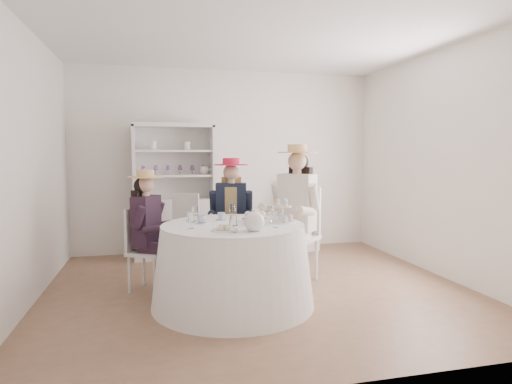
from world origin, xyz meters
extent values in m
plane|color=brown|center=(0.00, 0.00, 0.00)|extent=(4.50, 4.50, 0.00)
plane|color=white|center=(0.00, 0.00, 2.70)|extent=(4.50, 4.50, 0.00)
plane|color=white|center=(0.00, 2.00, 1.35)|extent=(4.50, 0.00, 4.50)
plane|color=white|center=(0.00, -2.00, 1.35)|extent=(4.50, 0.00, 4.50)
plane|color=white|center=(-2.25, 0.00, 1.35)|extent=(0.00, 4.50, 4.50)
plane|color=white|center=(2.25, 0.00, 1.35)|extent=(0.00, 4.50, 4.50)
cone|color=white|center=(-0.35, -0.39, 0.38)|extent=(1.57, 1.57, 0.77)
cylinder|color=white|center=(-0.35, -0.39, 0.78)|extent=(1.37, 1.37, 0.02)
cube|color=silver|center=(-0.80, 1.68, 0.42)|extent=(1.18, 0.68, 0.83)
cube|color=silver|center=(-0.80, 1.87, 1.34)|extent=(1.08, 0.32, 1.02)
cube|color=silver|center=(-0.80, 1.68, 1.85)|extent=(1.18, 0.68, 0.06)
cube|color=silver|center=(-1.34, 1.68, 1.34)|extent=(0.14, 0.41, 1.02)
cube|color=silver|center=(-0.26, 1.68, 1.34)|extent=(0.14, 0.41, 1.02)
cube|color=silver|center=(-0.80, 1.68, 1.16)|extent=(1.10, 0.62, 0.03)
cube|color=silver|center=(-0.80, 1.68, 1.50)|extent=(1.10, 0.62, 0.03)
sphere|color=white|center=(-0.38, 1.68, 1.23)|extent=(0.13, 0.13, 0.13)
cube|color=silver|center=(1.07, 1.75, 0.37)|extent=(0.56, 0.56, 0.74)
cylinder|color=black|center=(1.07, 1.75, 0.90)|extent=(0.41, 0.41, 0.32)
cube|color=silver|center=(-1.15, 0.24, 0.41)|extent=(0.50, 0.50, 0.04)
cylinder|color=silver|center=(-1.09, 0.04, 0.20)|extent=(0.03, 0.03, 0.40)
cylinder|color=silver|center=(-0.95, 0.29, 0.20)|extent=(0.03, 0.03, 0.40)
cylinder|color=silver|center=(-1.35, 0.18, 0.20)|extent=(0.03, 0.03, 0.40)
cylinder|color=silver|center=(-1.21, 0.44, 0.20)|extent=(0.03, 0.03, 0.40)
cube|color=silver|center=(-1.29, 0.32, 0.66)|extent=(0.19, 0.32, 0.46)
cube|color=black|center=(-1.16, 0.25, 0.75)|extent=(0.32, 0.38, 0.53)
cube|color=black|center=(-1.09, 0.11, 0.49)|extent=(0.33, 0.26, 0.11)
cylinder|color=black|center=(-0.98, 0.05, 0.21)|extent=(0.09, 0.09, 0.42)
cylinder|color=black|center=(-1.23, 0.06, 0.82)|extent=(0.18, 0.15, 0.25)
cube|color=black|center=(-1.01, 0.26, 0.49)|extent=(0.33, 0.26, 0.11)
cylinder|color=black|center=(-0.90, 0.19, 0.21)|extent=(0.09, 0.09, 0.42)
cylinder|color=black|center=(-1.04, 0.39, 0.82)|extent=(0.18, 0.15, 0.25)
cylinder|color=#D8A889|center=(-1.16, 0.25, 1.04)|extent=(0.08, 0.08, 0.07)
sphere|color=#D8A889|center=(-1.16, 0.25, 1.14)|extent=(0.17, 0.17, 0.17)
sphere|color=black|center=(-1.20, 0.27, 1.13)|extent=(0.17, 0.17, 0.17)
cube|color=black|center=(-1.23, 0.28, 0.91)|extent=(0.17, 0.23, 0.35)
cylinder|color=tan|center=(-1.16, 0.25, 1.22)|extent=(0.37, 0.37, 0.01)
cylinder|color=tan|center=(-1.16, 0.25, 1.26)|extent=(0.18, 0.18, 0.07)
cube|color=silver|center=(-0.18, 0.62, 0.45)|extent=(0.48, 0.48, 0.04)
cylinder|color=silver|center=(-0.37, 0.50, 0.22)|extent=(0.04, 0.04, 0.44)
cylinder|color=silver|center=(-0.06, 0.43, 0.22)|extent=(0.04, 0.04, 0.44)
cylinder|color=silver|center=(-0.30, 0.81, 0.22)|extent=(0.04, 0.04, 0.44)
cylinder|color=silver|center=(0.01, 0.74, 0.22)|extent=(0.04, 0.04, 0.44)
cube|color=silver|center=(-0.14, 0.79, 0.72)|extent=(0.38, 0.11, 0.50)
cube|color=black|center=(-0.18, 0.64, 0.82)|extent=(0.40, 0.27, 0.58)
cube|color=tan|center=(-0.18, 0.64, 0.82)|extent=(0.18, 0.25, 0.50)
cube|color=black|center=(-0.30, 0.52, 0.53)|extent=(0.20, 0.36, 0.12)
cylinder|color=black|center=(-0.33, 0.38, 0.23)|extent=(0.10, 0.10, 0.46)
cylinder|color=black|center=(-0.39, 0.64, 0.89)|extent=(0.13, 0.19, 0.28)
cube|color=black|center=(-0.12, 0.48, 0.53)|extent=(0.20, 0.36, 0.12)
cylinder|color=black|center=(-0.15, 0.34, 0.23)|extent=(0.10, 0.10, 0.46)
cylinder|color=black|center=(0.02, 0.55, 0.89)|extent=(0.13, 0.19, 0.28)
cylinder|color=#D8A889|center=(-0.18, 0.64, 1.13)|extent=(0.09, 0.09, 0.08)
sphere|color=#D8A889|center=(-0.18, 0.64, 1.24)|extent=(0.19, 0.19, 0.19)
sphere|color=tan|center=(-0.17, 0.68, 1.23)|extent=(0.19, 0.19, 0.19)
cube|color=tan|center=(-0.16, 0.72, 0.99)|extent=(0.25, 0.13, 0.38)
cylinder|color=red|center=(-0.18, 0.64, 1.33)|extent=(0.40, 0.40, 0.01)
cylinder|color=red|center=(-0.18, 0.64, 1.37)|extent=(0.20, 0.20, 0.08)
cube|color=silver|center=(0.49, 0.19, 0.50)|extent=(0.63, 0.63, 0.04)
cylinder|color=silver|center=(0.24, 0.20, 0.24)|extent=(0.04, 0.04, 0.49)
cylinder|color=silver|center=(0.48, -0.06, 0.24)|extent=(0.04, 0.04, 0.49)
cylinder|color=silver|center=(0.50, 0.44, 0.24)|extent=(0.04, 0.04, 0.49)
cylinder|color=silver|center=(0.74, 0.18, 0.24)|extent=(0.04, 0.04, 0.49)
cube|color=silver|center=(0.64, 0.33, 0.80)|extent=(0.31, 0.33, 0.56)
cube|color=silver|center=(0.51, 0.21, 0.91)|extent=(0.44, 0.44, 0.65)
cube|color=silver|center=(0.32, 0.17, 0.59)|extent=(0.38, 0.36, 0.13)
cylinder|color=silver|center=(0.21, 0.07, 0.26)|extent=(0.11, 0.11, 0.51)
cylinder|color=silver|center=(0.32, 0.35, 0.99)|extent=(0.21, 0.21, 0.31)
cube|color=silver|center=(0.46, 0.03, 0.59)|extent=(0.38, 0.36, 0.13)
cylinder|color=silver|center=(0.35, -0.08, 0.26)|extent=(0.11, 0.11, 0.51)
cylinder|color=silver|center=(0.63, 0.01, 0.99)|extent=(0.21, 0.21, 0.31)
cylinder|color=#D8A889|center=(0.51, 0.21, 1.26)|extent=(0.10, 0.10, 0.09)
sphere|color=#D8A889|center=(0.51, 0.21, 1.38)|extent=(0.21, 0.21, 0.21)
sphere|color=black|center=(0.54, 0.24, 1.36)|extent=(0.21, 0.21, 0.21)
cube|color=black|center=(0.57, 0.27, 1.10)|extent=(0.25, 0.26, 0.42)
cylinder|color=tan|center=(0.51, 0.21, 1.48)|extent=(0.45, 0.45, 0.01)
cylinder|color=tan|center=(0.51, 0.21, 1.52)|extent=(0.22, 0.22, 0.09)
cube|color=silver|center=(-0.60, 1.45, 0.44)|extent=(0.52, 0.52, 0.04)
cylinder|color=silver|center=(-0.40, 1.53, 0.21)|extent=(0.03, 0.03, 0.43)
cylinder|color=silver|center=(-0.68, 1.66, 0.21)|extent=(0.03, 0.03, 0.43)
cylinder|color=silver|center=(-0.53, 1.25, 0.21)|extent=(0.03, 0.03, 0.43)
cylinder|color=silver|center=(-0.81, 1.38, 0.21)|extent=(0.03, 0.03, 0.43)
cube|color=silver|center=(-0.68, 1.29, 0.70)|extent=(0.35, 0.18, 0.49)
imported|color=white|center=(-0.64, -0.29, 0.82)|extent=(0.09, 0.09, 0.07)
imported|color=white|center=(-0.42, -0.13, 0.83)|extent=(0.09, 0.09, 0.07)
imported|color=white|center=(-0.10, -0.25, 0.82)|extent=(0.11, 0.11, 0.07)
imported|color=white|center=(-0.13, -0.44, 0.82)|extent=(0.21, 0.21, 0.05)
sphere|color=pink|center=(-0.09, -0.44, 0.87)|extent=(0.07, 0.07, 0.07)
sphere|color=white|center=(-0.11, -0.40, 0.87)|extent=(0.07, 0.07, 0.07)
sphere|color=pink|center=(-0.15, -0.39, 0.87)|extent=(0.07, 0.07, 0.07)
sphere|color=white|center=(-0.19, -0.40, 0.87)|extent=(0.07, 0.07, 0.07)
sphere|color=pink|center=(-0.20, -0.44, 0.87)|extent=(0.07, 0.07, 0.07)
sphere|color=white|center=(-0.19, -0.48, 0.87)|extent=(0.07, 0.07, 0.07)
sphere|color=pink|center=(-0.15, -0.50, 0.87)|extent=(0.07, 0.07, 0.07)
sphere|color=white|center=(-0.11, -0.48, 0.87)|extent=(0.07, 0.07, 0.07)
sphere|color=white|center=(-0.23, -0.79, 0.87)|extent=(0.19, 0.19, 0.19)
cylinder|color=white|center=(-0.11, -0.79, 0.88)|extent=(0.11, 0.03, 0.09)
cylinder|color=white|center=(-0.23, -0.79, 0.97)|extent=(0.04, 0.04, 0.02)
cylinder|color=white|center=(-0.48, -0.72, 0.80)|extent=(0.24, 0.24, 0.01)
cube|color=beige|center=(-0.53, -0.74, 0.82)|extent=(0.06, 0.04, 0.03)
cube|color=beige|center=(-0.48, -0.72, 0.83)|extent=(0.06, 0.05, 0.03)
cube|color=beige|center=(-0.43, -0.70, 0.82)|extent=(0.07, 0.06, 0.03)
cube|color=beige|center=(-0.50, -0.68, 0.83)|extent=(0.07, 0.07, 0.03)
cube|color=beige|center=(-0.45, -0.75, 0.82)|extent=(0.06, 0.07, 0.03)
cylinder|color=white|center=(0.15, -0.40, 0.80)|extent=(0.24, 0.24, 0.01)
cylinder|color=white|center=(0.15, -0.40, 0.87)|extent=(0.02, 0.02, 0.16)
cylinder|color=white|center=(0.15, -0.40, 0.95)|extent=(0.18, 0.18, 0.01)
camera|label=1|loc=(-1.08, -4.40, 1.47)|focal=30.00mm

